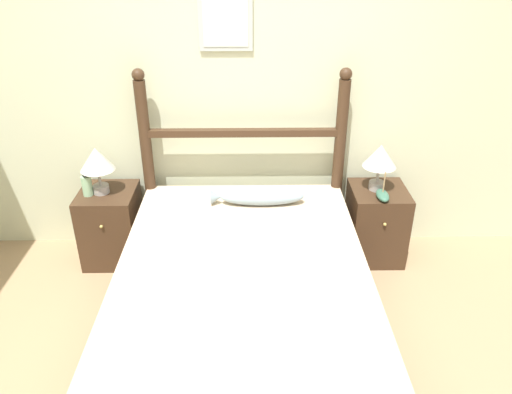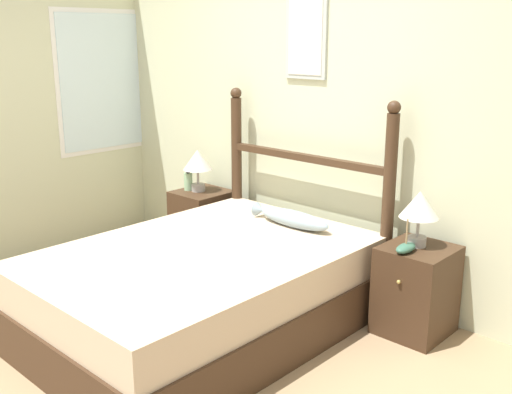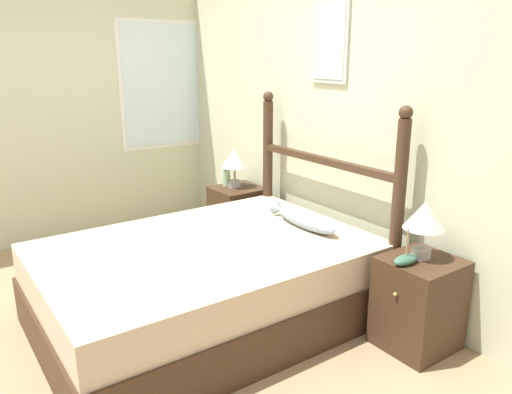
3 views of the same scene
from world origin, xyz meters
TOP-DOWN VIEW (x-y plane):
  - ground_plane at (0.00, 0.00)m, footprint 16.00×16.00m
  - wall_back at (-0.00, 1.73)m, footprint 6.40×0.08m
  - wall_left at (-2.13, 0.03)m, footprint 0.08×6.40m
  - bed at (0.03, 0.57)m, footprint 1.46×2.08m
  - headboard at (0.03, 1.57)m, footprint 1.47×0.09m
  - nightstand_left at (-0.96, 1.46)m, footprint 0.40×0.45m
  - nightstand_right at (1.02, 1.46)m, footprint 0.40×0.45m
  - table_lamp_left at (-0.99, 1.45)m, footprint 0.24×0.24m
  - table_lamp_right at (0.99, 1.47)m, footprint 0.24×0.24m
  - bottle at (-1.07, 1.41)m, footprint 0.07×0.07m
  - model_boat at (1.00, 1.32)m, footprint 0.08×0.18m
  - fish_pillow at (0.14, 1.30)m, footprint 0.64×0.15m

SIDE VIEW (x-z plane):
  - ground_plane at x=0.00m, z-range 0.00..0.00m
  - bed at x=0.03m, z-range 0.00..0.54m
  - nightstand_left at x=-0.96m, z-range 0.00..0.56m
  - nightstand_right at x=1.02m, z-range 0.00..0.56m
  - model_boat at x=1.00m, z-range 0.49..0.69m
  - fish_pillow at x=0.14m, z-range 0.54..0.65m
  - bottle at x=-1.07m, z-range 0.55..0.74m
  - headboard at x=0.03m, z-range 0.05..1.47m
  - table_lamp_left at x=-0.99m, z-range 0.63..0.98m
  - table_lamp_right at x=0.99m, z-range 0.63..0.98m
  - wall_back at x=0.00m, z-range 0.00..2.55m
  - wall_left at x=-2.13m, z-range 0.00..2.55m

